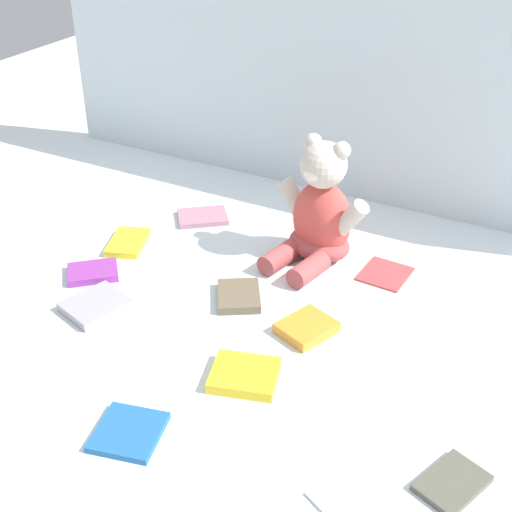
{
  "coord_description": "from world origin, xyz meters",
  "views": [
    {
      "loc": [
        0.52,
        -1.04,
        0.76
      ],
      "look_at": [
        0.02,
        -0.1,
        0.1
      ],
      "focal_mm": 48.77,
      "sensor_mm": 36.0,
      "label": 1
    }
  ],
  "objects": [
    {
      "name": "ground_plane",
      "position": [
        0.0,
        0.0,
        0.0
      ],
      "size": [
        3.2,
        3.2,
        0.0
      ],
      "primitive_type": "plane",
      "color": "silver"
    },
    {
      "name": "backdrop_drape",
      "position": [
        0.0,
        0.41,
        0.31
      ],
      "size": [
        1.59,
        0.03,
        0.61
      ],
      "primitive_type": "cube",
      "color": "silver",
      "rests_on": "ground_plane"
    },
    {
      "name": "teddy_bear",
      "position": [
        0.05,
        0.1,
        0.1
      ],
      "size": [
        0.22,
        0.21,
        0.26
      ],
      "rotation": [
        0.0,
        0.0,
        -0.19
      ],
      "color": "#D84C47",
      "rests_on": "ground_plane"
    },
    {
      "name": "book_case_0",
      "position": [
        -0.01,
        -0.11,
        0.01
      ],
      "size": [
        0.12,
        0.12,
        0.02
      ],
      "primitive_type": "cube",
      "rotation": [
        0.0,
        0.0,
        3.69
      ],
      "color": "brown",
      "rests_on": "ground_plane"
    },
    {
      "name": "book_case_1",
      "position": [
        0.14,
        -0.14,
        0.01
      ],
      "size": [
        0.11,
        0.11,
        0.02
      ],
      "primitive_type": "cube",
      "rotation": [
        0.0,
        0.0,
        5.92
      ],
      "color": "orange",
      "rests_on": "ground_plane"
    },
    {
      "name": "book_case_2",
      "position": [
        -0.31,
        -0.17,
        0.01
      ],
      "size": [
        0.12,
        0.12,
        0.01
      ],
      "primitive_type": "cube",
      "rotation": [
        0.0,
        0.0,
        2.29
      ],
      "color": "purple",
      "rests_on": "ground_plane"
    },
    {
      "name": "book_case_3",
      "position": [
        -0.32,
        -0.05,
        0.01
      ],
      "size": [
        0.11,
        0.13,
        0.01
      ],
      "primitive_type": "cube",
      "rotation": [
        0.0,
        0.0,
        0.36
      ],
      "color": "yellow",
      "rests_on": "ground_plane"
    },
    {
      "name": "book_case_4",
      "position": [
        -0.24,
        0.13,
        0.01
      ],
      "size": [
        0.14,
        0.13,
        0.01
      ],
      "primitive_type": "cube",
      "rotation": [
        0.0,
        0.0,
        5.38
      ],
      "color": "#A46E82",
      "rests_on": "ground_plane"
    },
    {
      "name": "book_case_5",
      "position": [
        0.36,
        -0.46,
        0.0
      ],
      "size": [
        0.15,
        0.13,
        0.01
      ],
      "primitive_type": "cube",
      "rotation": [
        0.0,
        0.0,
        4.25
      ],
      "color": "white",
      "rests_on": "ground_plane"
    },
    {
      "name": "book_case_6",
      "position": [
        0.45,
        -0.35,
        0.01
      ],
      "size": [
        0.1,
        0.11,
        0.01
      ],
      "primitive_type": "cube",
      "rotation": [
        0.0,
        0.0,
        2.78
      ],
      "color": "#565547",
      "rests_on": "ground_plane"
    },
    {
      "name": "book_case_7",
      "position": [
        0.01,
        -0.49,
        0.01
      ],
      "size": [
        0.11,
        0.12,
        0.01
      ],
      "primitive_type": "cube",
      "rotation": [
        0.0,
        0.0,
        4.95
      ],
      "color": "#2160A5",
      "rests_on": "ground_plane"
    },
    {
      "name": "book_case_8",
      "position": [
        0.2,
        0.1,
        0.0
      ],
      "size": [
        0.09,
        0.1,
        0.01
      ],
      "primitive_type": "cube",
      "rotation": [
        0.0,
        0.0,
        3.09
      ],
      "color": "#C34144",
      "rests_on": "ground_plane"
    },
    {
      "name": "book_case_9",
      "position": [
        0.1,
        -0.3,
        0.01
      ],
      "size": [
        0.13,
        0.12,
        0.02
      ],
      "primitive_type": "cube",
      "rotation": [
        0.0,
        0.0,
        1.86
      ],
      "color": "yellow",
      "rests_on": "ground_plane"
    },
    {
      "name": "book_case_10",
      "position": [
        -0.23,
        -0.26,
        0.01
      ],
      "size": [
        0.12,
        0.13,
        0.02
      ],
      "primitive_type": "cube",
      "rotation": [
        0.0,
        0.0,
        2.84
      ],
      "color": "#A09AA5",
      "rests_on": "ground_plane"
    }
  ]
}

